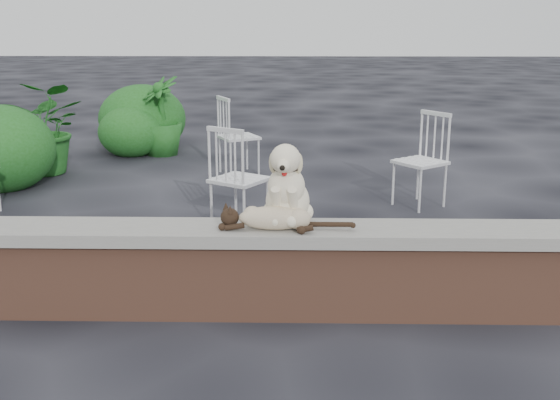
{
  "coord_description": "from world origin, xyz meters",
  "views": [
    {
      "loc": [
        -0.13,
        -3.95,
        1.84
      ],
      "look_at": [
        -0.21,
        0.2,
        0.7
      ],
      "focal_mm": 42.74,
      "sensor_mm": 36.0,
      "label": 1
    }
  ],
  "objects_px": {
    "dog": "(288,181)",
    "chair_e": "(239,135)",
    "potted_plant_a": "(47,128)",
    "potted_plant_b": "(161,116)",
    "cat": "(274,216)",
    "chair_c": "(239,178)",
    "chair_d": "(420,160)"
  },
  "relations": [
    {
      "from": "dog",
      "to": "chair_e",
      "type": "xyz_separation_m",
      "value": [
        -0.62,
        3.88,
        -0.38
      ]
    },
    {
      "from": "potted_plant_a",
      "to": "potted_plant_b",
      "type": "height_order",
      "value": "potted_plant_a"
    },
    {
      "from": "dog",
      "to": "potted_plant_a",
      "type": "distance_m",
      "value": 4.85
    },
    {
      "from": "dog",
      "to": "cat",
      "type": "height_order",
      "value": "dog"
    },
    {
      "from": "cat",
      "to": "chair_e",
      "type": "bearing_deg",
      "value": 104.34
    },
    {
      "from": "chair_c",
      "to": "chair_d",
      "type": "height_order",
      "value": "same"
    },
    {
      "from": "dog",
      "to": "potted_plant_a",
      "type": "relative_size",
      "value": 0.48
    },
    {
      "from": "chair_d",
      "to": "potted_plant_a",
      "type": "height_order",
      "value": "potted_plant_a"
    },
    {
      "from": "dog",
      "to": "chair_e",
      "type": "bearing_deg",
      "value": 105.79
    },
    {
      "from": "potted_plant_b",
      "to": "chair_d",
      "type": "bearing_deg",
      "value": -39.69
    },
    {
      "from": "chair_e",
      "to": "cat",
      "type": "bearing_deg",
      "value": 160.95
    },
    {
      "from": "cat",
      "to": "dog",
      "type": "bearing_deg",
      "value": 68.58
    },
    {
      "from": "cat",
      "to": "chair_d",
      "type": "xyz_separation_m",
      "value": [
        1.38,
        2.62,
        -0.19
      ]
    },
    {
      "from": "dog",
      "to": "chair_e",
      "type": "distance_m",
      "value": 3.95
    },
    {
      "from": "chair_d",
      "to": "potted_plant_a",
      "type": "relative_size",
      "value": 0.84
    },
    {
      "from": "dog",
      "to": "chair_d",
      "type": "xyz_separation_m",
      "value": [
        1.3,
        2.47,
        -0.38
      ]
    },
    {
      "from": "chair_c",
      "to": "dog",
      "type": "bearing_deg",
      "value": 136.71
    },
    {
      "from": "cat",
      "to": "potted_plant_a",
      "type": "height_order",
      "value": "potted_plant_a"
    },
    {
      "from": "cat",
      "to": "chair_e",
      "type": "xyz_separation_m",
      "value": [
        -0.54,
        4.03,
        -0.19
      ]
    },
    {
      "from": "potted_plant_a",
      "to": "chair_e",
      "type": "bearing_deg",
      "value": 0.85
    },
    {
      "from": "cat",
      "to": "potted_plant_a",
      "type": "bearing_deg",
      "value": 132.23
    },
    {
      "from": "chair_e",
      "to": "dog",
      "type": "bearing_deg",
      "value": 162.4
    },
    {
      "from": "chair_c",
      "to": "potted_plant_a",
      "type": "height_order",
      "value": "potted_plant_a"
    },
    {
      "from": "dog",
      "to": "chair_e",
      "type": "relative_size",
      "value": 0.57
    },
    {
      "from": "chair_c",
      "to": "chair_e",
      "type": "bearing_deg",
      "value": -53.29
    },
    {
      "from": "chair_c",
      "to": "potted_plant_a",
      "type": "relative_size",
      "value": 0.84
    },
    {
      "from": "chair_c",
      "to": "potted_plant_b",
      "type": "xyz_separation_m",
      "value": [
        -1.34,
        3.34,
        0.07
      ]
    },
    {
      "from": "dog",
      "to": "potted_plant_a",
      "type": "height_order",
      "value": "potted_plant_a"
    },
    {
      "from": "potted_plant_a",
      "to": "potted_plant_b",
      "type": "bearing_deg",
      "value": 45.64
    },
    {
      "from": "dog",
      "to": "chair_c",
      "type": "relative_size",
      "value": 0.57
    },
    {
      "from": "chair_d",
      "to": "chair_e",
      "type": "xyz_separation_m",
      "value": [
        -1.92,
        1.41,
        0.0
      ]
    },
    {
      "from": "cat",
      "to": "chair_c",
      "type": "distance_m",
      "value": 1.88
    }
  ]
}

